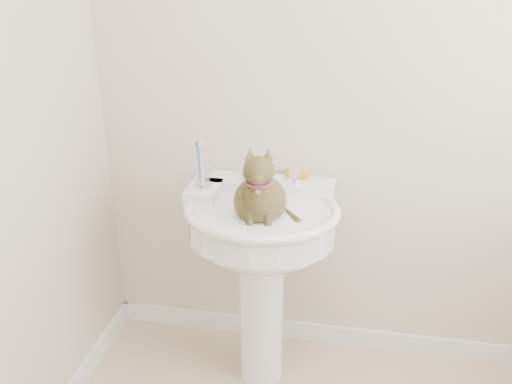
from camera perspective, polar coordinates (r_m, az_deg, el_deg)
The scene contains 7 objects.
wall_back at distance 2.22m, azimuth 10.64°, elevation 10.89°, with size 2.20×0.00×2.50m, color beige, non-canonical shape.
baseboard_back at distance 2.73m, azimuth 8.73°, elevation -14.64°, with size 2.20×0.02×0.09m, color white.
pedestal_sink at distance 2.17m, azimuth 0.57°, elevation -5.15°, with size 0.63×0.61×0.86m.
faucet at distance 2.22m, azimuth 1.35°, elevation 1.91°, with size 0.28×0.12×0.14m.
soap_bar at distance 2.30m, azimuth 4.46°, elevation 1.88°, with size 0.09×0.06×0.03m, color orange.
toothbrush_cup at distance 2.19m, azimuth -5.66°, elevation 1.72°, with size 0.07×0.07×0.19m.
cat at distance 2.01m, azimuth 0.41°, elevation -0.45°, with size 0.22×0.28×0.40m.
Camera 1 is at (-0.01, -1.08, 1.71)m, focal length 38.00 mm.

